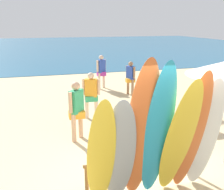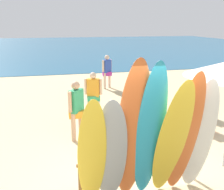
# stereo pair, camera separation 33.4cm
# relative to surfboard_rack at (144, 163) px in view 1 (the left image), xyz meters

# --- Properties ---
(ground) EXTENTS (60.00, 60.00, 0.00)m
(ground) POSITION_rel_surfboard_rack_xyz_m (0.00, 14.00, -0.46)
(ground) COLOR #D3BC8C
(ocean_water) EXTENTS (60.00, 40.00, 0.02)m
(ocean_water) POSITION_rel_surfboard_rack_xyz_m (0.00, 31.61, -0.45)
(ocean_water) COLOR #235B7F
(ocean_water) RESTS_ON ground
(surfboard_rack) EXTENTS (2.39, 0.07, 0.59)m
(surfboard_rack) POSITION_rel_surfboard_rack_xyz_m (0.00, 0.00, 0.00)
(surfboard_rack) COLOR brown
(surfboard_rack) RESTS_ON ground
(surfboard_yellow_0) EXTENTS (0.47, 0.61, 2.07)m
(surfboard_yellow_0) POSITION_rel_surfboard_rack_xyz_m (-0.97, -0.53, 0.57)
(surfboard_yellow_0) COLOR yellow
(surfboard_yellow_0) RESTS_ON ground
(surfboard_grey_1) EXTENTS (0.60, 0.63, 2.02)m
(surfboard_grey_1) POSITION_rel_surfboard_rack_xyz_m (-0.66, -0.49, 0.55)
(surfboard_grey_1) COLOR #999EA3
(surfboard_grey_1) RESTS_ON ground
(surfboard_orange_2) EXTENTS (0.57, 0.70, 2.63)m
(surfboard_orange_2) POSITION_rel_surfboard_rack_xyz_m (-0.30, -0.51, 0.86)
(surfboard_orange_2) COLOR orange
(surfboard_orange_2) RESTS_ON ground
(surfboard_teal_3) EXTENTS (0.51, 0.72, 2.59)m
(surfboard_teal_3) POSITION_rel_surfboard_rack_xyz_m (-0.01, -0.54, 0.84)
(surfboard_teal_3) COLOR #289EC6
(surfboard_teal_3) RESTS_ON ground
(surfboard_yellow_4) EXTENTS (0.62, 0.82, 2.32)m
(surfboard_yellow_4) POSITION_rel_surfboard_rack_xyz_m (0.37, -0.58, 0.70)
(surfboard_yellow_4) COLOR yellow
(surfboard_yellow_4) RESTS_ON ground
(surfboard_orange_5) EXTENTS (0.50, 0.71, 2.41)m
(surfboard_orange_5) POSITION_rel_surfboard_rack_xyz_m (0.63, -0.54, 0.75)
(surfboard_orange_5) COLOR orange
(surfboard_orange_5) RESTS_ON ground
(surfboard_white_6) EXTENTS (0.60, 0.63, 2.25)m
(surfboard_white_6) POSITION_rel_surfboard_rack_xyz_m (0.95, -0.48, 0.67)
(surfboard_white_6) COLOR white
(surfboard_white_6) RESTS_ON ground
(beachgoer_midbeach) EXTENTS (0.52, 0.40, 1.60)m
(beachgoer_midbeach) POSITION_rel_surfboard_rack_xyz_m (0.98, 7.76, 0.46)
(beachgoer_midbeach) COLOR beige
(beachgoer_midbeach) RESTS_ON ground
(beachgoer_near_rack) EXTENTS (0.57, 0.30, 1.55)m
(beachgoer_near_rack) POSITION_rel_surfboard_rack_xyz_m (-0.27, 3.88, 0.43)
(beachgoer_near_rack) COLOR beige
(beachgoer_near_rack) RESTS_ON ground
(beachgoer_by_water) EXTENTS (0.44, 0.48, 1.61)m
(beachgoer_by_water) POSITION_rel_surfboard_rack_xyz_m (-0.96, 2.37, 0.47)
(beachgoer_by_water) COLOR tan
(beachgoer_by_water) RESTS_ON ground
(beachgoer_photographing) EXTENTS (0.38, 0.52, 1.47)m
(beachgoer_photographing) POSITION_rel_surfboard_rack_xyz_m (1.93, 6.27, 0.39)
(beachgoer_photographing) COLOR #9E704C
(beachgoer_photographing) RESTS_ON ground
(beach_chair_red) EXTENTS (0.53, 0.66, 0.84)m
(beach_chair_red) POSITION_rel_surfboard_rack_xyz_m (2.60, 2.25, -0.02)
(beach_chair_red) COLOR #B7B7BC
(beach_chair_red) RESTS_ON ground
(beach_chair_striped) EXTENTS (0.61, 0.79, 0.80)m
(beach_chair_striped) POSITION_rel_surfboard_rack_xyz_m (3.26, 3.15, -0.03)
(beach_chair_striped) COLOR #B7B7BC
(beach_chair_striped) RESTS_ON ground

